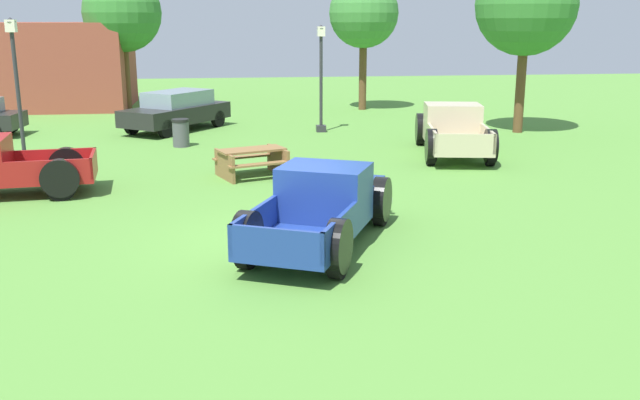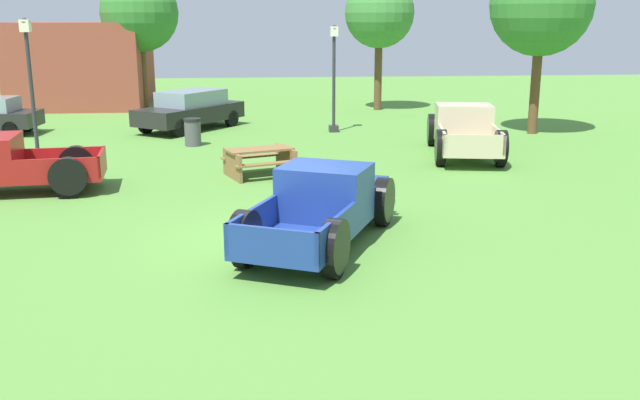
{
  "view_description": "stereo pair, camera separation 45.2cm",
  "coord_description": "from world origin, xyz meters",
  "px_view_note": "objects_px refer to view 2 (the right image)",
  "views": [
    {
      "loc": [
        -0.97,
        -13.21,
        4.27
      ],
      "look_at": [
        0.73,
        -0.27,
        0.9
      ],
      "focal_mm": 39.61,
      "sensor_mm": 36.0,
      "label": 1
    },
    {
      "loc": [
        -0.52,
        -13.26,
        4.27
      ],
      "look_at": [
        0.73,
        -0.27,
        0.9
      ],
      "focal_mm": 39.61,
      "sensor_mm": 36.0,
      "label": 2
    }
  ],
  "objects_px": {
    "oak_tree_east": "(541,5)",
    "oak_tree_center": "(379,14)",
    "lamp_post_far": "(31,87)",
    "oak_tree_west": "(139,13)",
    "sedan_distant_a": "(190,109)",
    "lamp_post_near": "(334,77)",
    "trash_can": "(193,132)",
    "pickup_truck_foreground": "(326,205)",
    "pickup_truck_behind_right": "(463,130)",
    "picnic_table": "(260,158)"
  },
  "relations": [
    {
      "from": "pickup_truck_foreground",
      "to": "pickup_truck_behind_right",
      "type": "bearing_deg",
      "value": 58.57
    },
    {
      "from": "pickup_truck_behind_right",
      "to": "picnic_table",
      "type": "xyz_separation_m",
      "value": [
        -6.59,
        -2.78,
        -0.27
      ]
    },
    {
      "from": "lamp_post_near",
      "to": "lamp_post_far",
      "type": "distance_m",
      "value": 10.84
    },
    {
      "from": "trash_can",
      "to": "oak_tree_west",
      "type": "bearing_deg",
      "value": 106.31
    },
    {
      "from": "oak_tree_east",
      "to": "pickup_truck_behind_right",
      "type": "bearing_deg",
      "value": -135.65
    },
    {
      "from": "picnic_table",
      "to": "trash_can",
      "type": "height_order",
      "value": "trash_can"
    },
    {
      "from": "lamp_post_near",
      "to": "oak_tree_west",
      "type": "relative_size",
      "value": 0.64
    },
    {
      "from": "lamp_post_near",
      "to": "oak_tree_east",
      "type": "height_order",
      "value": "oak_tree_east"
    },
    {
      "from": "sedan_distant_a",
      "to": "trash_can",
      "type": "distance_m",
      "value": 3.73
    },
    {
      "from": "picnic_table",
      "to": "oak_tree_west",
      "type": "distance_m",
      "value": 17.18
    },
    {
      "from": "trash_can",
      "to": "oak_tree_center",
      "type": "distance_m",
      "value": 12.88
    },
    {
      "from": "picnic_table",
      "to": "trash_can",
      "type": "bearing_deg",
      "value": 113.92
    },
    {
      "from": "pickup_truck_behind_right",
      "to": "lamp_post_far",
      "type": "xyz_separation_m",
      "value": [
        -13.45,
        0.24,
        1.49
      ]
    },
    {
      "from": "lamp_post_near",
      "to": "oak_tree_center",
      "type": "distance_m",
      "value": 7.58
    },
    {
      "from": "sedan_distant_a",
      "to": "lamp_post_near",
      "type": "distance_m",
      "value": 5.81
    },
    {
      "from": "picnic_table",
      "to": "trash_can",
      "type": "xyz_separation_m",
      "value": [
        -2.24,
        5.04,
        -0.01
      ]
    },
    {
      "from": "lamp_post_far",
      "to": "oak_tree_center",
      "type": "relative_size",
      "value": 0.7
    },
    {
      "from": "oak_tree_east",
      "to": "oak_tree_center",
      "type": "bearing_deg",
      "value": 121.02
    },
    {
      "from": "lamp_post_far",
      "to": "oak_tree_east",
      "type": "xyz_separation_m",
      "value": [
        17.31,
        3.54,
        2.48
      ]
    },
    {
      "from": "pickup_truck_behind_right",
      "to": "trash_can",
      "type": "xyz_separation_m",
      "value": [
        -8.83,
        2.26,
        -0.28
      ]
    },
    {
      "from": "pickup_truck_foreground",
      "to": "pickup_truck_behind_right",
      "type": "relative_size",
      "value": 0.95
    },
    {
      "from": "lamp_post_near",
      "to": "oak_tree_center",
      "type": "xyz_separation_m",
      "value": [
        2.88,
        6.6,
        2.36
      ]
    },
    {
      "from": "pickup_truck_foreground",
      "to": "picnic_table",
      "type": "xyz_separation_m",
      "value": [
        -1.23,
        6.01,
        -0.23
      ]
    },
    {
      "from": "oak_tree_west",
      "to": "pickup_truck_foreground",
      "type": "bearing_deg",
      "value": -73.13
    },
    {
      "from": "pickup_truck_foreground",
      "to": "sedan_distant_a",
      "type": "xyz_separation_m",
      "value": [
        -3.83,
        14.74,
        0.08
      ]
    },
    {
      "from": "pickup_truck_foreground",
      "to": "oak_tree_east",
      "type": "bearing_deg",
      "value": 53.68
    },
    {
      "from": "pickup_truck_behind_right",
      "to": "lamp_post_far",
      "type": "distance_m",
      "value": 13.53
    },
    {
      "from": "pickup_truck_foreground",
      "to": "oak_tree_east",
      "type": "distance_m",
      "value": 16.09
    },
    {
      "from": "pickup_truck_behind_right",
      "to": "pickup_truck_foreground",
      "type": "bearing_deg",
      "value": -121.43
    },
    {
      "from": "sedan_distant_a",
      "to": "picnic_table",
      "type": "distance_m",
      "value": 9.12
    },
    {
      "from": "lamp_post_far",
      "to": "oak_tree_west",
      "type": "xyz_separation_m",
      "value": [
        1.46,
        12.8,
        2.25
      ]
    },
    {
      "from": "pickup_truck_behind_right",
      "to": "picnic_table",
      "type": "distance_m",
      "value": 7.16
    },
    {
      "from": "pickup_truck_foreground",
      "to": "lamp_post_near",
      "type": "relative_size",
      "value": 1.29
    },
    {
      "from": "pickup_truck_foreground",
      "to": "pickup_truck_behind_right",
      "type": "xyz_separation_m",
      "value": [
        5.37,
        8.78,
        0.04
      ]
    },
    {
      "from": "sedan_distant_a",
      "to": "picnic_table",
      "type": "xyz_separation_m",
      "value": [
        2.6,
        -8.73,
        -0.31
      ]
    },
    {
      "from": "trash_can",
      "to": "sedan_distant_a",
      "type": "bearing_deg",
      "value": 95.7
    },
    {
      "from": "pickup_truck_foreground",
      "to": "lamp_post_near",
      "type": "xyz_separation_m",
      "value": [
        1.72,
        13.66,
        1.4
      ]
    },
    {
      "from": "pickup_truck_foreground",
      "to": "lamp_post_far",
      "type": "bearing_deg",
      "value": 131.83
    },
    {
      "from": "lamp_post_near",
      "to": "lamp_post_far",
      "type": "bearing_deg",
      "value": -154.68
    },
    {
      "from": "pickup_truck_behind_right",
      "to": "sedan_distant_a",
      "type": "xyz_separation_m",
      "value": [
        -9.2,
        5.96,
        0.04
      ]
    },
    {
      "from": "lamp_post_near",
      "to": "picnic_table",
      "type": "xyz_separation_m",
      "value": [
        -2.95,
        -7.65,
        -1.63
      ]
    },
    {
      "from": "sedan_distant_a",
      "to": "oak_tree_east",
      "type": "relative_size",
      "value": 0.72
    },
    {
      "from": "pickup_truck_behind_right",
      "to": "oak_tree_east",
      "type": "relative_size",
      "value": 0.83
    },
    {
      "from": "lamp_post_far",
      "to": "picnic_table",
      "type": "bearing_deg",
      "value": -23.77
    },
    {
      "from": "pickup_truck_behind_right",
      "to": "lamp_post_near",
      "type": "height_order",
      "value": "lamp_post_near"
    },
    {
      "from": "oak_tree_center",
      "to": "picnic_table",
      "type": "bearing_deg",
      "value": -112.24
    },
    {
      "from": "pickup_truck_foreground",
      "to": "oak_tree_west",
      "type": "xyz_separation_m",
      "value": [
        -6.62,
        21.82,
        3.78
      ]
    },
    {
      "from": "pickup_truck_foreground",
      "to": "trash_can",
      "type": "bearing_deg",
      "value": 107.41
    },
    {
      "from": "sedan_distant_a",
      "to": "oak_tree_west",
      "type": "xyz_separation_m",
      "value": [
        -2.78,
        7.08,
        3.7
      ]
    },
    {
      "from": "oak_tree_west",
      "to": "oak_tree_center",
      "type": "relative_size",
      "value": 1.03
    }
  ]
}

